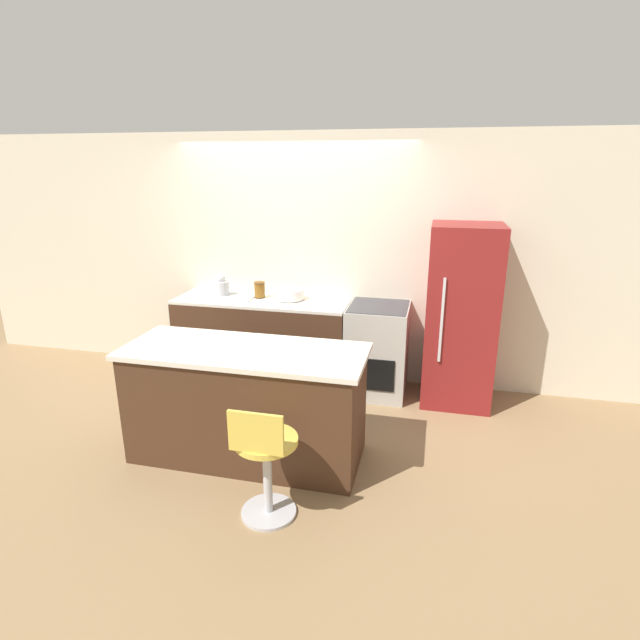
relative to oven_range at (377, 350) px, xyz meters
name	(u,v)px	position (x,y,z in m)	size (l,w,h in m)	color
ground_plane	(280,396)	(-0.95, -0.33, -0.46)	(14.00, 14.00, 0.00)	#8E704C
wall_back	(296,259)	(-0.95, 0.35, 0.84)	(8.00, 0.06, 2.60)	beige
back_counter	(264,340)	(-1.23, 0.00, 0.00)	(1.83, 0.63, 0.93)	#422819
kitchen_island	(247,403)	(-0.86, -1.42, 0.00)	(1.89, 0.75, 0.92)	#422819
oven_range	(377,350)	(0.00, 0.00, 0.00)	(0.60, 0.64, 0.93)	#B7B2A8
refrigerator	(461,316)	(0.79, 0.00, 0.41)	(0.66, 0.65, 1.76)	maroon
stool_chair	(265,462)	(-0.47, -2.11, -0.04)	(0.42, 0.42, 0.85)	#B7B7BC
kettle	(221,286)	(-1.71, 0.05, 0.56)	(0.18, 0.18, 0.23)	silver
mixing_bowl	(290,294)	(-0.94, 0.05, 0.52)	(0.30, 0.30, 0.10)	white
canister_jar	(260,289)	(-1.27, 0.05, 0.55)	(0.12, 0.12, 0.16)	brown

